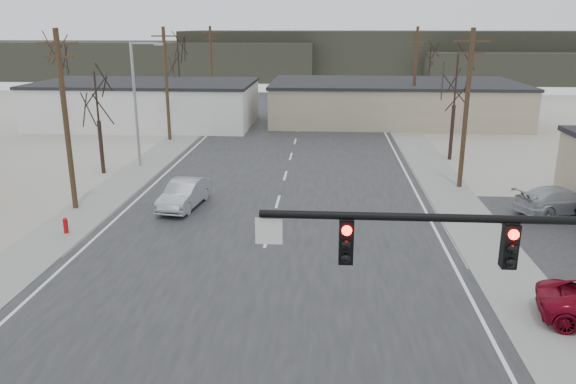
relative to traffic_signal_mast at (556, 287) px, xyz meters
name	(u,v)px	position (x,y,z in m)	size (l,w,h in m)	color
ground	(244,321)	(-7.89, 6.20, -4.67)	(140.00, 140.00, 0.00)	silver
main_road	(279,197)	(-7.89, 21.20, -4.65)	(18.00, 110.00, 0.05)	#242427
cross_road	(244,321)	(-7.89, 6.20, -4.65)	(90.00, 10.00, 0.04)	#242427
sidewalk_left	(137,173)	(-18.49, 26.20, -4.64)	(3.00, 90.00, 0.06)	gray
sidewalk_right	(439,179)	(2.71, 26.20, -4.64)	(3.00, 90.00, 0.06)	gray
traffic_signal_mast	(556,287)	(0.00, 0.00, 0.00)	(8.95, 0.43, 7.20)	black
fire_hydrant	(66,226)	(-18.09, 14.20, -4.22)	(0.24, 0.24, 0.87)	#A50C0C
building_left_far	(147,103)	(-23.89, 46.20, -2.42)	(22.30, 12.30, 4.50)	silver
building_right_far	(394,101)	(2.11, 50.20, -2.52)	(26.30, 14.30, 4.30)	tan
upole_left_b	(66,118)	(-19.39, 18.20, 0.55)	(2.20, 0.30, 10.00)	#493621
upole_left_c	(166,82)	(-19.39, 38.20, 0.55)	(2.20, 0.30, 10.00)	#493621
upole_left_d	(211,66)	(-19.39, 58.20, 0.55)	(2.20, 0.30, 10.00)	#493621
upole_right_a	(466,107)	(3.61, 24.20, 0.55)	(2.20, 0.30, 10.00)	#493621
upole_right_b	(415,76)	(3.61, 46.20, 0.55)	(2.20, 0.30, 10.00)	#493621
streetlight_main	(138,98)	(-18.69, 28.20, 0.41)	(2.40, 0.25, 9.00)	gray
tree_left_near	(97,99)	(-20.89, 26.20, 0.55)	(3.30, 3.30, 7.35)	#2F221D
tree_right_mid	(456,83)	(4.61, 32.20, 1.26)	(3.74, 3.74, 8.33)	#2F221D
tree_left_far	(178,60)	(-21.89, 52.20, 1.61)	(3.96, 3.96, 8.82)	#2F221D
tree_right_far	(430,64)	(7.11, 58.20, 0.91)	(3.52, 3.52, 7.84)	#2F221D
tree_left_mid	(61,68)	(-29.89, 40.20, 1.61)	(3.96, 3.96, 8.82)	#2F221D
hill_left	(134,60)	(-42.89, 98.20, -1.17)	(70.00, 18.00, 7.00)	#333026
hill_center	(391,55)	(7.11, 102.20, -0.17)	(80.00, 18.00, 9.00)	#333026
sedan_crossing	(184,194)	(-13.17, 18.82, -3.85)	(1.65, 4.73, 1.56)	gray
car_far_a	(326,107)	(-5.25, 54.91, -3.85)	(2.18, 5.36, 1.55)	black
car_far_b	(304,105)	(-7.84, 56.80, -3.85)	(1.83, 4.55, 1.55)	black
car_parked_silver	(559,200)	(7.93, 19.20, -3.90)	(2.09, 5.13, 1.49)	#9CA0A6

